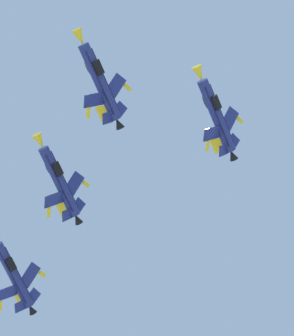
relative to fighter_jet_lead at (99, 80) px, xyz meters
name	(u,v)px	position (x,y,z in m)	size (l,w,h in m)	color
fighter_jet_lead	(99,80)	(0.00, 0.00, 0.00)	(10.39, 13.82, 8.01)	navy
fighter_jet_left_wing	(216,114)	(18.47, 2.15, 3.88)	(10.41, 13.82, 7.91)	navy
fighter_jet_right_wing	(59,180)	(-3.13, 17.56, 3.15)	(10.39, 13.82, 8.29)	navy
fighter_jet_right_outer	(13,274)	(-7.58, 35.52, 4.32)	(10.61, 13.82, 7.48)	navy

